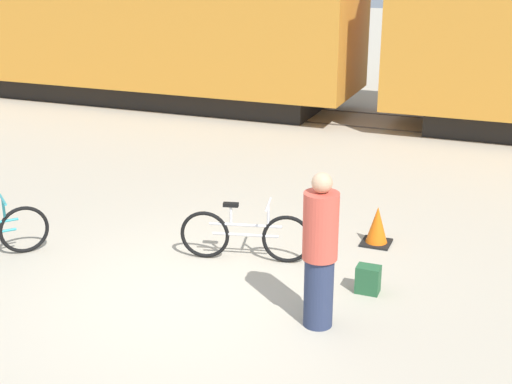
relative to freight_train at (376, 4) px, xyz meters
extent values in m
plane|color=#B2A893|center=(0.00, -9.50, -2.68)|extent=(80.00, 80.00, 0.00)
cube|color=black|center=(-6.27, 0.00, -2.41)|extent=(9.78, 2.18, 0.55)
cube|color=#C67F28|center=(-6.27, 0.00, -0.54)|extent=(11.64, 2.91, 3.19)
cube|color=#4C4238|center=(0.00, -0.72, -2.68)|extent=(61.26, 0.07, 0.01)
cube|color=#4C4238|center=(0.00, 0.72, -2.68)|extent=(61.26, 0.07, 0.01)
torus|color=black|center=(0.76, -8.22, -2.36)|extent=(0.65, 0.20, 0.66)
torus|color=black|center=(-0.30, -8.48, -2.36)|extent=(0.65, 0.20, 0.66)
cylinder|color=silver|center=(0.23, -8.35, -2.19)|extent=(0.94, 0.26, 0.04)
cylinder|color=silver|center=(0.23, -8.35, -2.32)|extent=(0.86, 0.24, 0.04)
cylinder|color=silver|center=(0.05, -8.39, -2.05)|extent=(0.04, 0.04, 0.27)
cube|color=black|center=(0.05, -8.39, -1.91)|extent=(0.21, 0.12, 0.05)
cylinder|color=silver|center=(0.52, -8.28, -2.04)|extent=(0.04, 0.04, 0.30)
cylinder|color=silver|center=(0.52, -8.28, -1.88)|extent=(0.14, 0.45, 0.03)
torus|color=black|center=(-2.64, -9.21, -2.35)|extent=(0.46, 0.54, 0.66)
cylinder|color=teal|center=(-2.78, -9.38, -2.03)|extent=(0.04, 0.04, 0.31)
cylinder|color=teal|center=(-2.78, -9.38, -1.88)|extent=(0.37, 0.32, 0.03)
cylinder|color=#283351|center=(1.61, -9.62, -2.29)|extent=(0.32, 0.32, 0.80)
cylinder|color=#CC4C3D|center=(1.61, -9.62, -1.52)|extent=(0.38, 0.38, 0.74)
sphere|color=tan|center=(1.61, -9.62, -1.04)|extent=(0.22, 0.22, 0.22)
cube|color=#235633|center=(1.95, -8.67, -2.51)|extent=(0.28, 0.20, 0.34)
cube|color=black|center=(1.73, -7.19, -2.67)|extent=(0.40, 0.40, 0.03)
cone|color=orange|center=(1.73, -7.19, -2.41)|extent=(0.32, 0.32, 0.55)
camera|label=1|loc=(3.51, -16.32, 1.29)|focal=50.00mm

